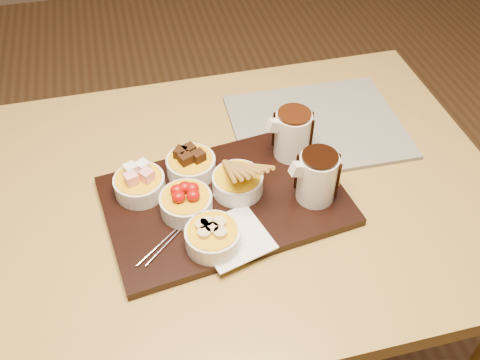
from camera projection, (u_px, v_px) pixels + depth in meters
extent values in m
cube|color=#A8883E|center=(209.00, 199.00, 1.10)|extent=(1.20, 0.80, 0.04)
cylinder|color=#A8883E|center=(3.00, 236.00, 1.50)|extent=(0.06, 0.06, 0.71)
cylinder|color=#A8883E|center=(360.00, 172.00, 1.69)|extent=(0.06, 0.06, 0.71)
cube|color=black|center=(225.00, 201.00, 1.05)|extent=(0.49, 0.36, 0.02)
cube|color=white|center=(234.00, 237.00, 0.98)|extent=(0.15, 0.15, 0.00)
cylinder|color=silver|center=(140.00, 185.00, 1.04)|extent=(0.10, 0.10, 0.04)
cylinder|color=silver|center=(191.00, 166.00, 1.08)|extent=(0.10, 0.10, 0.04)
cylinder|color=silver|center=(186.00, 204.00, 1.01)|extent=(0.10, 0.10, 0.04)
cylinder|color=silver|center=(238.00, 183.00, 1.05)|extent=(0.10, 0.10, 0.04)
cylinder|color=silver|center=(213.00, 238.00, 0.95)|extent=(0.10, 0.10, 0.04)
cylinder|color=silver|center=(317.00, 178.00, 1.01)|extent=(0.08, 0.08, 0.10)
cylinder|color=silver|center=(293.00, 135.00, 1.10)|extent=(0.08, 0.08, 0.10)
cube|color=beige|center=(317.00, 126.00, 1.22)|extent=(0.39, 0.31, 0.01)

